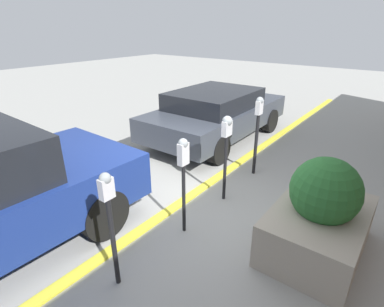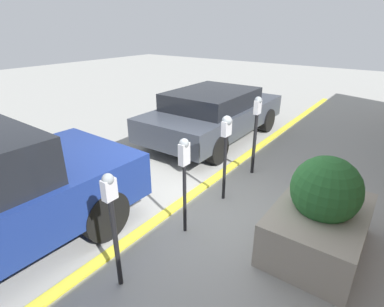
% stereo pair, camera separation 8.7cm
% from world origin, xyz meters
% --- Properties ---
extents(ground_plane, '(40.00, 40.00, 0.00)m').
position_xyz_m(ground_plane, '(0.00, 0.00, 0.00)').
color(ground_plane, '#999993').
extents(curb_strip, '(19.00, 0.16, 0.04)m').
position_xyz_m(curb_strip, '(0.00, 0.08, 0.02)').
color(curb_strip, gold).
rests_on(curb_strip, ground_plane).
extents(parking_meter_nearest, '(0.15, 0.13, 1.46)m').
position_xyz_m(parking_meter_nearest, '(-1.81, -0.40, 1.01)').
color(parking_meter_nearest, black).
rests_on(parking_meter_nearest, ground_plane).
extents(parking_meter_second, '(0.16, 0.13, 1.46)m').
position_xyz_m(parking_meter_second, '(-0.57, -0.42, 1.07)').
color(parking_meter_second, black).
rests_on(parking_meter_second, ground_plane).
extents(parking_meter_middle, '(0.19, 0.16, 1.50)m').
position_xyz_m(parking_meter_middle, '(0.54, -0.42, 1.14)').
color(parking_meter_middle, black).
rests_on(parking_meter_middle, ground_plane).
extents(parking_meter_fourth, '(0.16, 0.14, 1.59)m').
position_xyz_m(parking_meter_fourth, '(1.75, -0.39, 1.07)').
color(parking_meter_fourth, black).
rests_on(parking_meter_fourth, ground_plane).
extents(planter_box, '(1.67, 1.10, 1.34)m').
position_xyz_m(planter_box, '(0.19, -2.08, 0.53)').
color(planter_box, '#A39989').
rests_on(planter_box, ground_plane).
extents(parked_car_middle, '(4.35, 2.03, 1.30)m').
position_xyz_m(parked_car_middle, '(3.01, 1.35, 0.71)').
color(parked_car_middle, '#383D47').
rests_on(parked_car_middle, ground_plane).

